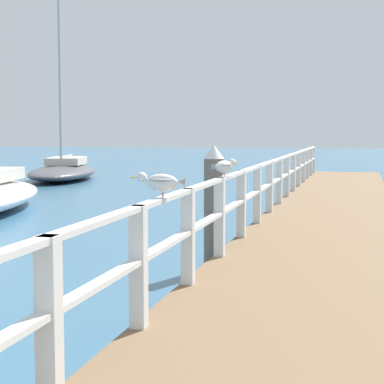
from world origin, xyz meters
The scene contains 6 objects.
pier_deck centered at (0.00, 13.26, 0.24)m, with size 2.42×26.52×0.48m, color brown.
pier_railing centered at (-1.13, 13.26, 1.07)m, with size 0.12×25.04×0.95m.
dock_piling_far centered at (-1.51, 10.03, 0.91)m, with size 0.29×0.29×1.80m.
seagull_foreground centered at (-1.14, 6.12, 1.56)m, with size 0.48×0.19×0.21m.
seagull_background centered at (-1.12, 8.85, 1.56)m, with size 0.26×0.45×0.21m.
boat_1 centered at (-11.32, 26.43, 0.37)m, with size 4.00×7.20×8.95m.
Camera 1 is at (0.51, 0.55, 2.00)m, focal length 63.89 mm.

